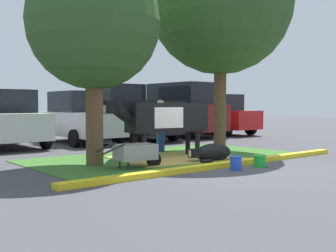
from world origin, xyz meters
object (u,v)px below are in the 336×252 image
pickup_truck_black (128,114)px  shade_tree_left (94,24)px  cow_holstein (164,118)px  suv_black (181,110)px  calf_lying (212,153)px  bucket_green (260,161)px  hatchback_white (4,119)px  person_handler (161,124)px  wheelbarrow (136,152)px  sedan_silver (79,118)px  bucket_blue (236,163)px  shade_tree_right (221,2)px  sedan_red (217,115)px

pickup_truck_black → shade_tree_left: bearing=-130.1°
cow_holstein → suv_black: (5.79, 5.88, 0.13)m
calf_lying → bucket_green: 1.40m
shade_tree_left → hatchback_white: 6.50m
cow_holstein → person_handler: size_ratio=1.88×
wheelbarrow → hatchback_white: size_ratio=0.37×
shade_tree_left → sedan_silver: size_ratio=1.16×
calf_lying → bucket_blue: size_ratio=4.09×
shade_tree_left → wheelbarrow: shade_tree_left is taller
calf_lying → hatchback_white: (-2.94, 7.35, 0.75)m
calf_lying → wheelbarrow: size_ratio=0.82×
bucket_green → hatchback_white: (-3.16, 8.73, 0.84)m
shade_tree_right → pickup_truck_black: bearing=86.6°
calf_lying → cow_holstein: bearing=114.1°
sedan_silver → suv_black: (5.38, 0.07, 0.29)m
calf_lying → bucket_blue: 1.48m
person_handler → bucket_green: person_handler is taller
shade_tree_left → pickup_truck_black: (5.11, 6.07, -2.35)m
cow_holstein → suv_black: suv_black is taller
calf_lying → sedan_silver: 7.15m
bucket_blue → suv_black: size_ratio=0.07×
suv_black → shade_tree_left: bearing=-143.7°
calf_lying → pickup_truck_black: 7.83m
pickup_truck_black → suv_black: suv_black is taller
wheelbarrow → pickup_truck_black: bearing=57.1°
hatchback_white → person_handler: bearing=-54.3°
shade_tree_right → hatchback_white: 8.46m
bucket_blue → sedan_red: bearing=45.8°
wheelbarrow → suv_black: 10.19m
bucket_blue → hatchback_white: size_ratio=0.07×
hatchback_white → suv_black: bearing=-1.2°
shade_tree_left → bucket_green: shade_tree_left is taller
sedan_silver → pickup_truck_black: 2.57m
suv_black → sedan_red: suv_black is taller
wheelbarrow → sedan_red: bearing=34.7°
bucket_green → sedan_red: bearing=48.9°
shade_tree_left → sedan_silver: (2.56, 5.77, -2.48)m
shade_tree_left → sedan_red: 12.08m
person_handler → pickup_truck_black: pickup_truck_black is taller
wheelbarrow → bucket_blue: size_ratio=4.98×
hatchback_white → sedan_red: bearing=-1.4°
shade_tree_left → person_handler: size_ratio=3.09×
shade_tree_left → bucket_green: bearing=-42.6°
bucket_green → pickup_truck_black: size_ratio=0.06×
shade_tree_right → suv_black: (3.17, 5.53, -3.50)m
shade_tree_left → hatchback_white: shade_tree_left is taller
bucket_green → shade_tree_right: bearing=59.1°
bucket_green → suv_black: 9.97m
bucket_blue → shade_tree_right: bearing=48.6°
calf_lying → pickup_truck_black: size_ratio=0.25×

